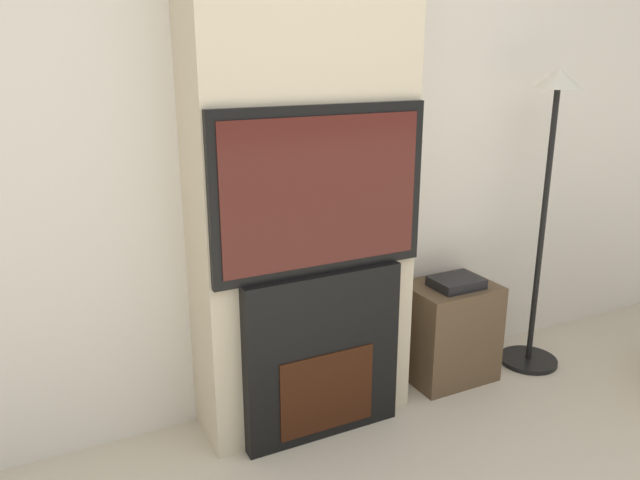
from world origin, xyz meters
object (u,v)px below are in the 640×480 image
Objects in this scene: fireplace at (320,354)px; floor_lamp at (547,184)px; television at (320,191)px; media_stand at (449,330)px.

floor_lamp is at bearing 2.26° from fireplace.
television is 0.60× the size of floor_lamp.
media_stand is (0.83, 0.14, -0.86)m from television.
television is at bearing -90.00° from fireplace.
television is (0.00, -0.00, 0.74)m from fireplace.
floor_lamp is (1.33, 0.05, 0.63)m from fireplace.
media_stand is at bearing 9.62° from fireplace.
floor_lamp is 2.79× the size of media_stand.
floor_lamp reaches higher than fireplace.
floor_lamp is (1.33, 0.05, -0.11)m from television.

